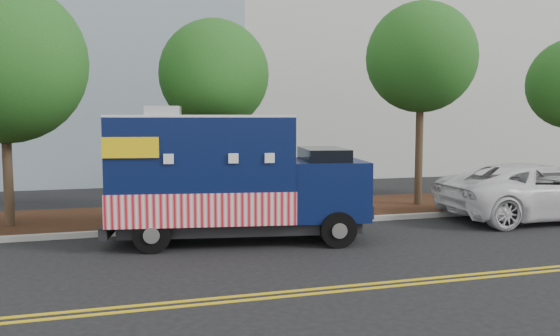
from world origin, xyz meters
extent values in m
plane|color=black|center=(0.00, 0.00, 0.00)|extent=(120.00, 120.00, 0.00)
cube|color=#9E9E99|center=(0.00, 1.40, 0.07)|extent=(120.00, 0.18, 0.15)
cube|color=black|center=(0.00, 3.50, 0.07)|extent=(120.00, 4.00, 0.15)
cube|color=gold|center=(0.00, -4.45, 0.01)|extent=(120.00, 0.10, 0.01)
cube|color=gold|center=(0.00, -4.70, 0.01)|extent=(120.00, 0.10, 0.01)
cylinder|color=#38281C|center=(-6.82, 2.90, 1.78)|extent=(0.26, 0.26, 3.56)
sphere|color=#1D5016|center=(-6.82, 2.90, 4.69)|extent=(4.48, 4.48, 4.48)
cylinder|color=#38281C|center=(-0.89, 3.58, 1.83)|extent=(0.26, 0.26, 3.66)
sphere|color=#1D5016|center=(-0.89, 3.58, 4.53)|extent=(3.46, 3.46, 3.46)
cylinder|color=#38281C|center=(6.15, 3.07, 2.14)|extent=(0.26, 0.26, 4.28)
sphere|color=#1D5016|center=(6.15, 3.07, 5.22)|extent=(3.77, 3.77, 3.77)
cube|color=#473828|center=(-2.60, 1.64, 1.20)|extent=(0.06, 0.06, 2.40)
cube|color=black|center=(-0.86, -0.08, 0.44)|extent=(6.18, 2.95, 0.30)
cube|color=#09143F|center=(-1.80, 0.08, 1.91)|extent=(4.78, 3.12, 2.54)
cube|color=red|center=(-1.80, 0.08, 1.01)|extent=(4.83, 3.19, 0.79)
cube|color=white|center=(-1.80, 0.08, 3.20)|extent=(4.78, 3.12, 0.06)
cube|color=#B7B7BA|center=(-2.74, 0.23, 3.34)|extent=(0.97, 0.97, 0.23)
cube|color=#09143F|center=(1.33, -0.44, 1.32)|extent=(2.25, 2.56, 1.48)
cube|color=black|center=(1.28, -0.43, 2.03)|extent=(1.38, 2.21, 0.69)
cube|color=black|center=(2.29, -0.59, 0.83)|extent=(0.43, 2.10, 0.32)
cube|color=black|center=(-4.05, 0.45, 0.48)|extent=(0.57, 2.38, 0.30)
cube|color=#B7B7BA|center=(-4.02, 0.44, 1.96)|extent=(0.35, 1.89, 2.01)
cube|color=#B7B7BA|center=(-1.28, 1.27, 1.96)|extent=(1.89, 0.35, 1.16)
cube|color=yellow|center=(-3.57, -0.91, 2.49)|extent=(1.26, 0.23, 0.48)
cube|color=yellow|center=(-3.16, 1.58, 2.49)|extent=(1.26, 0.23, 0.48)
cylinder|color=black|center=(1.26, -1.52, 0.44)|extent=(0.93, 0.44, 0.89)
cylinder|color=black|center=(1.61, 0.61, 0.44)|extent=(0.93, 0.44, 0.89)
cylinder|color=black|center=(-3.13, -0.80, 0.44)|extent=(0.93, 0.44, 0.89)
cylinder|color=black|center=(-2.78, 1.33, 0.44)|extent=(0.93, 0.44, 0.89)
imported|color=white|center=(8.75, 0.22, 0.88)|extent=(6.42, 3.15, 1.75)
camera|label=1|loc=(-3.77, -13.70, 3.16)|focal=35.00mm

